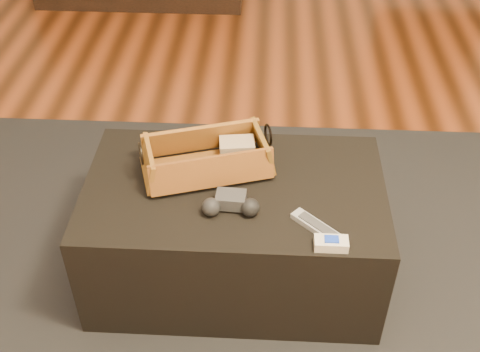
{
  "coord_description": "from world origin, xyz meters",
  "views": [
    {
      "loc": [
        0.13,
        -1.45,
        1.73
      ],
      "look_at": [
        0.05,
        0.03,
        0.49
      ],
      "focal_mm": 45.0,
      "sensor_mm": 36.0,
      "label": 1
    }
  ],
  "objects_px": {
    "tv_remote": "(202,168)",
    "wicker_basket": "(207,159)",
    "ottoman": "(235,231)",
    "silver_remote": "(318,228)",
    "game_controller": "(231,204)",
    "cream_gadget": "(331,243)"
  },
  "relations": [
    {
      "from": "silver_remote",
      "to": "cream_gadget",
      "type": "xyz_separation_m",
      "value": [
        0.03,
        -0.07,
        0.01
      ]
    },
    {
      "from": "ottoman",
      "to": "game_controller",
      "type": "distance_m",
      "value": 0.27
    },
    {
      "from": "ottoman",
      "to": "cream_gadget",
      "type": "distance_m",
      "value": 0.46
    },
    {
      "from": "tv_remote",
      "to": "wicker_basket",
      "type": "xyz_separation_m",
      "value": [
        0.02,
        0.02,
        0.02
      ]
    },
    {
      "from": "wicker_basket",
      "to": "game_controller",
      "type": "distance_m",
      "value": 0.22
    },
    {
      "from": "ottoman",
      "to": "wicker_basket",
      "type": "relative_size",
      "value": 2.12
    },
    {
      "from": "tv_remote",
      "to": "cream_gadget",
      "type": "distance_m",
      "value": 0.52
    },
    {
      "from": "ottoman",
      "to": "silver_remote",
      "type": "xyz_separation_m",
      "value": [
        0.27,
        -0.19,
        0.22
      ]
    },
    {
      "from": "wicker_basket",
      "to": "game_controller",
      "type": "bearing_deg",
      "value": -64.64
    },
    {
      "from": "wicker_basket",
      "to": "silver_remote",
      "type": "height_order",
      "value": "wicker_basket"
    },
    {
      "from": "ottoman",
      "to": "wicker_basket",
      "type": "xyz_separation_m",
      "value": [
        -0.1,
        0.08,
        0.26
      ]
    },
    {
      "from": "cream_gadget",
      "to": "ottoman",
      "type": "bearing_deg",
      "value": 139.0
    },
    {
      "from": "tv_remote",
      "to": "silver_remote",
      "type": "height_order",
      "value": "tv_remote"
    },
    {
      "from": "game_controller",
      "to": "silver_remote",
      "type": "distance_m",
      "value": 0.28
    },
    {
      "from": "ottoman",
      "to": "wicker_basket",
      "type": "bearing_deg",
      "value": 142.04
    },
    {
      "from": "wicker_basket",
      "to": "silver_remote",
      "type": "xyz_separation_m",
      "value": [
        0.36,
        -0.27,
        -0.04
      ]
    },
    {
      "from": "silver_remote",
      "to": "wicker_basket",
      "type": "bearing_deg",
      "value": 143.72
    },
    {
      "from": "wicker_basket",
      "to": "cream_gadget",
      "type": "distance_m",
      "value": 0.52
    },
    {
      "from": "game_controller",
      "to": "silver_remote",
      "type": "relative_size",
      "value": 1.09
    },
    {
      "from": "tv_remote",
      "to": "ottoman",
      "type": "bearing_deg",
      "value": -48.73
    },
    {
      "from": "ottoman",
      "to": "wicker_basket",
      "type": "height_order",
      "value": "wicker_basket"
    },
    {
      "from": "silver_remote",
      "to": "cream_gadget",
      "type": "bearing_deg",
      "value": -64.03
    }
  ]
}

